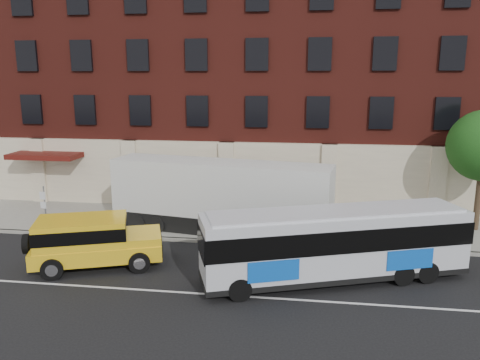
# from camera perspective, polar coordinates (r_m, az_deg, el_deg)

# --- Properties ---
(ground) EXTENTS (120.00, 120.00, 0.00)m
(ground) POSITION_cam_1_polar(r_m,az_deg,el_deg) (17.98, -8.02, -13.96)
(ground) COLOR black
(ground) RESTS_ON ground
(sidewalk) EXTENTS (60.00, 6.00, 0.15)m
(sidewalk) POSITION_cam_1_polar(r_m,az_deg,el_deg) (26.10, -2.60, -5.15)
(sidewalk) COLOR #9B998C
(sidewalk) RESTS_ON ground
(kerb) EXTENTS (60.00, 0.25, 0.15)m
(kerb) POSITION_cam_1_polar(r_m,az_deg,el_deg) (23.31, -3.96, -7.36)
(kerb) COLOR #9B998C
(kerb) RESTS_ON ground
(lane_line) EXTENTS (60.00, 0.12, 0.01)m
(lane_line) POSITION_cam_1_polar(r_m,az_deg,el_deg) (18.41, -7.58, -13.27)
(lane_line) COLOR silver
(lane_line) RESTS_ON ground
(building) EXTENTS (30.00, 12.10, 15.00)m
(building) POSITION_cam_1_polar(r_m,az_deg,el_deg) (32.70, -0.15, 11.79)
(building) COLOR #561A14
(building) RESTS_ON sidewalk
(sign_pole) EXTENTS (0.30, 0.20, 2.50)m
(sign_pole) POSITION_cam_1_polar(r_m,az_deg,el_deg) (26.09, -22.55, -2.97)
(sign_pole) COLOR gray
(sign_pole) RESTS_ON ground
(city_bus) EXTENTS (10.70, 5.69, 2.89)m
(city_bus) POSITION_cam_1_polar(r_m,az_deg,el_deg) (19.02, 11.42, -7.36)
(city_bus) COLOR silver
(city_bus) RESTS_ON ground
(yellow_suv) EXTENTS (5.75, 3.87, 2.14)m
(yellow_suv) POSITION_cam_1_polar(r_m,az_deg,el_deg) (21.04, -17.56, -6.81)
(yellow_suv) COLOR yellow
(yellow_suv) RESTS_ON ground
(shipping_container) EXTENTS (11.49, 4.21, 3.76)m
(shipping_container) POSITION_cam_1_polar(r_m,az_deg,el_deg) (24.09, -2.41, -2.24)
(shipping_container) COLOR black
(shipping_container) RESTS_ON ground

